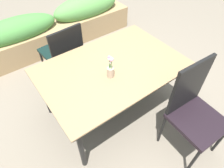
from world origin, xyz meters
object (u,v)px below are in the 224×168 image
object	(u,v)px
chair_near_right	(194,108)
planter_box	(57,27)
flower_vase	(110,69)
chair_far_side	(63,50)
dining_table	(112,71)

from	to	relation	value
chair_near_right	planter_box	world-z (taller)	chair_near_right
flower_vase	chair_near_right	bearing A→B (deg)	-57.76
chair_near_right	flower_vase	world-z (taller)	chair_near_right
chair_near_right	planter_box	bearing A→B (deg)	-81.73
planter_box	chair_far_side	bearing A→B (deg)	-108.64
chair_far_side	chair_near_right	size ratio (longest dim) A/B	0.83
chair_far_side	flower_vase	world-z (taller)	flower_vase
flower_vase	dining_table	bearing A→B (deg)	47.87
chair_far_side	planter_box	bearing A→B (deg)	66.72
dining_table	flower_vase	distance (m)	0.22
dining_table	chair_far_side	size ratio (longest dim) A/B	1.72
chair_far_side	chair_near_right	bearing A→B (deg)	-76.75
chair_far_side	chair_near_right	xyz separation A→B (m)	(0.53, -1.63, 0.08)
dining_table	chair_near_right	size ratio (longest dim) A/B	1.43
chair_near_right	planter_box	size ratio (longest dim) A/B	0.39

